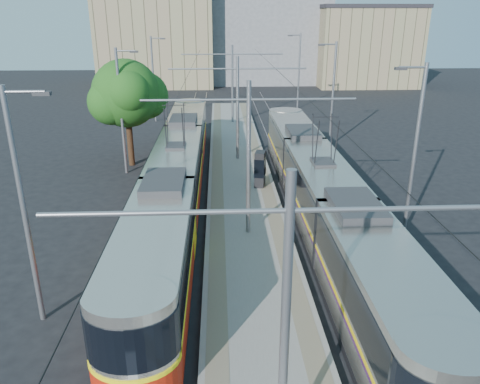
{
  "coord_description": "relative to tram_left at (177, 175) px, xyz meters",
  "views": [
    {
      "loc": [
        -1.28,
        -11.9,
        9.9
      ],
      "look_at": [
        -0.3,
        9.84,
        1.6
      ],
      "focal_mm": 35.0,
      "sensor_mm": 36.0,
      "label": 1
    }
  ],
  "objects": [
    {
      "name": "ground",
      "position": [
        3.6,
        -12.32,
        -1.71
      ],
      "size": [
        160.0,
        160.0,
        0.0
      ],
      "primitive_type": "plane",
      "color": "black",
      "rests_on": "ground"
    },
    {
      "name": "platform",
      "position": [
        3.6,
        4.68,
        -1.56
      ],
      "size": [
        4.0,
        50.0,
        0.3
      ],
      "primitive_type": "cube",
      "color": "gray",
      "rests_on": "ground"
    },
    {
      "name": "building_left",
      "position": [
        -6.4,
        47.68,
        5.24
      ],
      "size": [
        16.32,
        12.24,
        13.88
      ],
      "color": "gray",
      "rests_on": "ground"
    },
    {
      "name": "catenary",
      "position": [
        3.6,
        1.84,
        2.82
      ],
      "size": [
        9.2,
        70.0,
        7.0
      ],
      "color": "gray",
      "rests_on": "platform"
    },
    {
      "name": "tactile_strip_right",
      "position": [
        5.05,
        4.68,
        -1.4
      ],
      "size": [
        0.7,
        50.0,
        0.01
      ],
      "primitive_type": "cube",
      "color": "gray",
      "rests_on": "platform"
    },
    {
      "name": "tactile_strip_left",
      "position": [
        2.15,
        4.68,
        -1.4
      ],
      "size": [
        0.7,
        50.0,
        0.01
      ],
      "primitive_type": "cube",
      "color": "gray",
      "rests_on": "platform"
    },
    {
      "name": "rails",
      "position": [
        3.6,
        4.68,
        -1.69
      ],
      "size": [
        8.71,
        70.0,
        0.03
      ],
      "color": "gray",
      "rests_on": "ground"
    },
    {
      "name": "building_centre",
      "position": [
        9.6,
        51.68,
        5.73
      ],
      "size": [
        18.36,
        14.28,
        14.85
      ],
      "color": "gray",
      "rests_on": "ground"
    },
    {
      "name": "tram_left",
      "position": [
        0.0,
        0.0,
        0.0
      ],
      "size": [
        2.43,
        30.16,
        5.5
      ],
      "color": "black",
      "rests_on": "ground"
    },
    {
      "name": "shelter",
      "position": [
        4.68,
        1.91,
        -0.3
      ],
      "size": [
        0.78,
        1.06,
        2.11
      ],
      "rotation": [
        0.0,
        0.0,
        -0.22
      ],
      "color": "black",
      "rests_on": "platform"
    },
    {
      "name": "street_lamps",
      "position": [
        3.6,
        8.68,
        2.47
      ],
      "size": [
        15.18,
        38.22,
        8.0
      ],
      "color": "gray",
      "rests_on": "ground"
    },
    {
      "name": "building_right",
      "position": [
        23.6,
        45.68,
        3.88
      ],
      "size": [
        14.28,
        10.2,
        11.15
      ],
      "color": "gray",
      "rests_on": "ground"
    },
    {
      "name": "tram_right",
      "position": [
        7.2,
        -3.24,
        0.15
      ],
      "size": [
        2.43,
        28.03,
        5.5
      ],
      "color": "black",
      "rests_on": "ground"
    },
    {
      "name": "tree",
      "position": [
        -3.54,
        7.61,
        3.17
      ],
      "size": [
        4.96,
        4.59,
        7.21
      ],
      "color": "#382314",
      "rests_on": "ground"
    }
  ]
}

